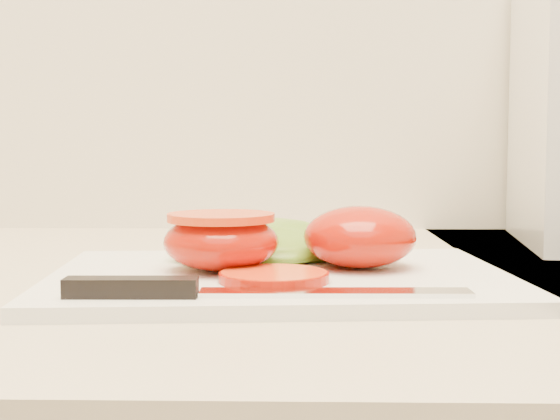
{
  "coord_description": "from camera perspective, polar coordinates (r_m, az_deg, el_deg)",
  "views": [
    {
      "loc": [
        0.01,
        1.04,
        1.03
      ],
      "look_at": [
        -0.0,
        1.62,
        0.99
      ],
      "focal_mm": 50.0,
      "sensor_mm": 36.0,
      "label": 1
    }
  ],
  "objects": [
    {
      "name": "tomato_slice_0",
      "position": [
        0.54,
        -0.45,
        -4.89
      ],
      "size": [
        0.07,
        0.07,
        0.01
      ],
      "primitive_type": "cylinder",
      "color": "#E8511D",
      "rests_on": "cutting_board"
    },
    {
      "name": "tomato_half_cut",
      "position": [
        0.58,
        -4.33,
        -2.15
      ],
      "size": [
        0.09,
        0.09,
        0.04
      ],
      "color": "#B81000",
      "rests_on": "cutting_board"
    },
    {
      "name": "knife",
      "position": [
        0.49,
        -5.01,
        -5.81
      ],
      "size": [
        0.25,
        0.03,
        0.01
      ],
      "rotation": [
        0.0,
        0.0,
        0.02
      ],
      "color": "silver",
      "rests_on": "cutting_board"
    },
    {
      "name": "tomato_half_dome",
      "position": [
        0.6,
        5.86,
        -1.97
      ],
      "size": [
        0.09,
        0.09,
        0.05
      ],
      "primitive_type": "ellipsoid",
      "color": "#B81000",
      "rests_on": "cutting_board"
    },
    {
      "name": "lettuce_leaf_1",
      "position": [
        0.65,
        2.1,
        -2.46
      ],
      "size": [
        0.13,
        0.11,
        0.02
      ],
      "primitive_type": "ellipsoid",
      "rotation": [
        0.0,
        0.0,
        0.41
      ],
      "color": "olive",
      "rests_on": "cutting_board"
    },
    {
      "name": "cutting_board",
      "position": [
        0.58,
        -0.02,
        -5.03
      ],
      "size": [
        0.35,
        0.26,
        0.01
      ],
      "primitive_type": "cube",
      "rotation": [
        0.0,
        0.0,
        0.07
      ],
      "color": "white",
      "rests_on": "counter"
    },
    {
      "name": "lettuce_leaf_0",
      "position": [
        0.64,
        -1.56,
        -2.33
      ],
      "size": [
        0.17,
        0.13,
        0.03
      ],
      "primitive_type": "ellipsoid",
      "rotation": [
        0.0,
        0.0,
        0.26
      ],
      "color": "olive",
      "rests_on": "cutting_board"
    }
  ]
}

